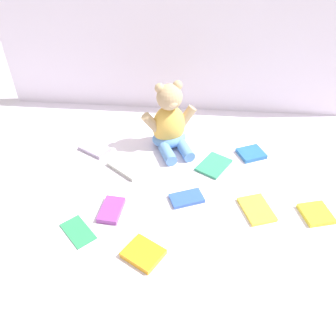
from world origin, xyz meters
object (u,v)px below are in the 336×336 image
object	(u,v)px
book_case_1	(143,253)
book_case_7	(187,198)
book_case_3	(126,167)
book_case_2	(316,214)
teddy_bear	(170,124)
book_case_4	(78,231)
book_case_0	(214,165)
book_case_8	(95,149)
book_case_6	(111,210)
book_case_5	(251,154)
book_case_9	(257,209)

from	to	relation	value
book_case_1	book_case_7	bearing A→B (deg)	4.63
book_case_3	book_case_2	bearing A→B (deg)	111.81
teddy_bear	book_case_2	world-z (taller)	teddy_bear
teddy_bear	book_case_4	bearing A→B (deg)	-140.56
book_case_0	book_case_8	size ratio (longest dim) A/B	1.11
book_case_7	book_case_1	bearing A→B (deg)	-47.98
book_case_1	book_case_7	size ratio (longest dim) A/B	0.95
book_case_4	book_case_8	distance (m)	0.42
book_case_4	book_case_6	bearing A→B (deg)	2.71
book_case_2	book_case_6	world-z (taller)	book_case_6
book_case_4	book_case_7	world-z (taller)	book_case_7
book_case_1	book_case_8	distance (m)	0.55
book_case_2	teddy_bear	bearing A→B (deg)	40.37
book_case_5	book_case_4	bearing A→B (deg)	-76.91
book_case_9	teddy_bear	bearing A→B (deg)	-66.60
teddy_bear	book_case_9	size ratio (longest dim) A/B	2.20
teddy_bear	book_case_0	xyz separation A→B (m)	(0.18, -0.12, -0.10)
book_case_7	book_case_9	world-z (taller)	same
book_case_1	book_case_4	size ratio (longest dim) A/B	0.87
book_case_5	book_case_0	bearing A→B (deg)	-85.43
book_case_3	book_case_0	bearing A→B (deg)	134.67
book_case_9	book_case_6	bearing A→B (deg)	-13.76
book_case_5	book_case_9	size ratio (longest dim) A/B	0.78
book_case_2	book_case_4	xyz separation A→B (m)	(-0.75, -0.14, -0.00)
teddy_bear	book_case_5	world-z (taller)	teddy_bear
book_case_3	book_case_9	bearing A→B (deg)	106.53
book_case_5	book_case_9	distance (m)	0.30
book_case_5	book_case_7	world-z (taller)	book_case_5
book_case_2	book_case_9	world-z (taller)	book_case_2
book_case_7	book_case_8	size ratio (longest dim) A/B	0.94
book_case_4	book_case_2	bearing A→B (deg)	-34.20
book_case_1	book_case_6	bearing A→B (deg)	68.98
book_case_4	book_case_0	bearing A→B (deg)	-4.23
book_case_8	book_case_0	bearing A→B (deg)	112.65
book_case_8	teddy_bear	bearing A→B (deg)	132.04
book_case_3	book_case_5	bearing A→B (deg)	141.90
book_case_3	book_case_8	size ratio (longest dim) A/B	1.18
book_case_5	book_case_8	world-z (taller)	same
book_case_4	book_case_8	xyz separation A→B (m)	(-0.05, 0.42, 0.00)
book_case_5	book_case_8	distance (m)	0.63
book_case_6	book_case_0	bearing A→B (deg)	43.19
book_case_4	book_case_5	world-z (taller)	book_case_5
book_case_2	book_case_8	bearing A→B (deg)	55.49
teddy_bear	book_case_9	bearing A→B (deg)	-70.85
book_case_0	book_case_8	distance (m)	0.48
book_case_0	book_case_8	xyz separation A→B (m)	(-0.48, 0.06, 0.00)
book_case_2	book_case_6	distance (m)	0.67
book_case_6	book_case_4	bearing A→B (deg)	-127.83
book_case_7	book_case_6	bearing A→B (deg)	-94.60
book_case_8	book_case_9	xyz separation A→B (m)	(0.61, -0.28, -0.00)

